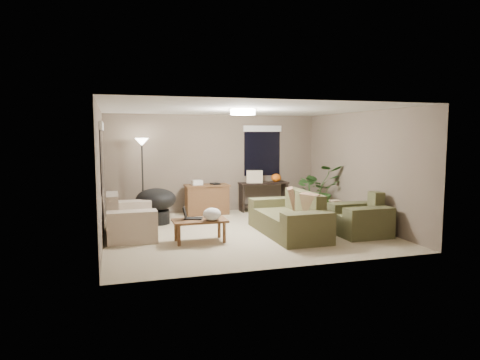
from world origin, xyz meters
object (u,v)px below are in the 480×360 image
object	(u,v)px
armchair	(360,220)
houseplant	(317,196)
loveseat	(129,221)
desk	(207,199)
floor_lamp	(142,151)
papasan_chair	(156,203)
main_sofa	(290,220)
cat_scratching_post	(335,212)
console_table	(263,194)
coffee_table	(200,223)

from	to	relation	value
armchair	houseplant	distance (m)	2.14
loveseat	desk	world-z (taller)	loveseat
armchair	floor_lamp	size ratio (longest dim) A/B	0.52
houseplant	papasan_chair	bearing A→B (deg)	177.94
main_sofa	cat_scratching_post	size ratio (longest dim) A/B	4.40
desk	console_table	xyz separation A→B (m)	(1.54, 0.10, 0.06)
armchair	papasan_chair	distance (m)	4.42
armchair	desk	xyz separation A→B (m)	(-2.45, 3.05, 0.08)
floor_lamp	cat_scratching_post	xyz separation A→B (m)	(4.19, -1.67, -1.38)
coffee_table	houseplant	world-z (taller)	houseplant
coffee_table	desk	bearing A→B (deg)	74.96
loveseat	desk	xyz separation A→B (m)	(1.96, 1.80, 0.08)
armchair	floor_lamp	xyz separation A→B (m)	(-4.02, 2.96, 1.30)
armchair	desk	world-z (taller)	armchair
floor_lamp	console_table	bearing A→B (deg)	3.32
coffee_table	armchair	bearing A→B (deg)	-6.72
armchair	houseplant	bearing A→B (deg)	86.53
desk	console_table	bearing A→B (deg)	3.69
coffee_table	main_sofa	bearing A→B (deg)	3.07
coffee_table	cat_scratching_post	xyz separation A→B (m)	(3.34, 0.92, -0.14)
main_sofa	houseplant	xyz separation A→B (m)	(1.45, 1.66, 0.20)
coffee_table	floor_lamp	bearing A→B (deg)	108.19
papasan_chair	desk	bearing A→B (deg)	30.10
armchair	desk	size ratio (longest dim) A/B	0.91
loveseat	coffee_table	size ratio (longest dim) A/B	1.60
console_table	main_sofa	bearing A→B (deg)	-98.60
main_sofa	coffee_table	bearing A→B (deg)	-176.93
armchair	cat_scratching_post	size ratio (longest dim) A/B	2.00
papasan_chair	cat_scratching_post	bearing A→B (deg)	-13.89
console_table	desk	bearing A→B (deg)	-176.31
loveseat	papasan_chair	size ratio (longest dim) A/B	1.35
cat_scratching_post	main_sofa	bearing A→B (deg)	-151.04
console_table	armchair	bearing A→B (deg)	-73.74
coffee_table	cat_scratching_post	size ratio (longest dim) A/B	2.00
desk	houseplant	xyz separation A→B (m)	(2.58, -0.91, 0.11)
floor_lamp	houseplant	size ratio (longest dim) A/B	1.51
papasan_chair	floor_lamp	size ratio (longest dim) A/B	0.62
armchair	console_table	xyz separation A→B (m)	(-0.92, 3.14, 0.14)
armchair	papasan_chair	xyz separation A→B (m)	(-3.79, 2.27, 0.17)
desk	floor_lamp	world-z (taller)	floor_lamp
coffee_table	floor_lamp	distance (m)	3.00
loveseat	papasan_chair	distance (m)	1.22
coffee_table	desk	xyz separation A→B (m)	(0.72, 2.67, 0.02)
main_sofa	floor_lamp	distance (m)	3.90
desk	cat_scratching_post	world-z (taller)	desk
console_table	papasan_chair	distance (m)	3.00
main_sofa	armchair	xyz separation A→B (m)	(1.32, -0.47, 0.00)
desk	cat_scratching_post	xyz separation A→B (m)	(2.62, -1.75, -0.16)
armchair	desk	distance (m)	3.91
papasan_chair	cat_scratching_post	size ratio (longest dim) A/B	2.37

